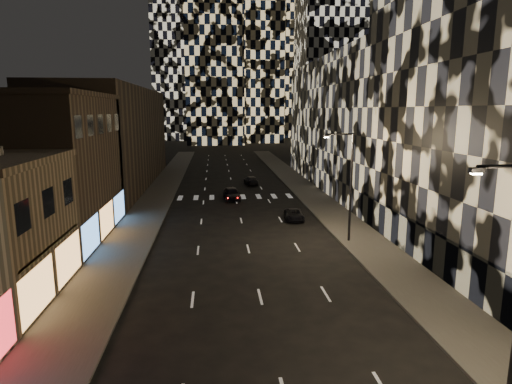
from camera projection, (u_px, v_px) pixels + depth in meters
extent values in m
cube|color=#47443F|center=(156.00, 198.00, 53.87)|extent=(4.00, 120.00, 0.15)
cube|color=#47443F|center=(312.00, 195.00, 55.77)|extent=(4.00, 120.00, 0.15)
cube|color=#4C4C47|center=(173.00, 197.00, 54.07)|extent=(0.20, 120.00, 0.15)
cube|color=#4C4C47|center=(296.00, 195.00, 55.57)|extent=(0.20, 120.00, 0.15)
cube|color=#483829|center=(43.00, 170.00, 35.96)|extent=(10.00, 15.00, 12.00)
cube|color=#483829|center=(114.00, 138.00, 61.67)|extent=(10.00, 40.00, 14.00)
cube|color=#383838|center=(423.00, 243.00, 30.80)|extent=(0.60, 25.00, 3.00)
cube|color=#232326|center=(370.00, 124.00, 61.89)|extent=(16.00, 40.00, 18.00)
cylinder|color=black|center=(507.00, 166.00, 14.75)|extent=(2.20, 0.14, 0.14)
cube|color=black|center=(477.00, 170.00, 14.66)|extent=(0.50, 0.25, 0.18)
cube|color=#FFEAB2|center=(476.00, 174.00, 14.69)|extent=(0.35, 0.18, 0.06)
cylinder|color=black|center=(351.00, 188.00, 35.23)|extent=(0.20, 0.20, 9.00)
cylinder|color=black|center=(340.00, 134.00, 34.30)|extent=(2.20, 0.14, 0.14)
cube|color=black|center=(326.00, 136.00, 34.21)|extent=(0.50, 0.25, 0.18)
cube|color=#FFEAB2|center=(326.00, 137.00, 34.24)|extent=(0.35, 0.18, 0.06)
imported|color=black|center=(232.00, 194.00, 52.92)|extent=(2.31, 4.73, 1.55)
imported|color=black|center=(251.00, 180.00, 63.82)|extent=(2.14, 4.47, 1.26)
imported|color=black|center=(294.00, 215.00, 43.24)|extent=(2.02, 3.97, 1.07)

